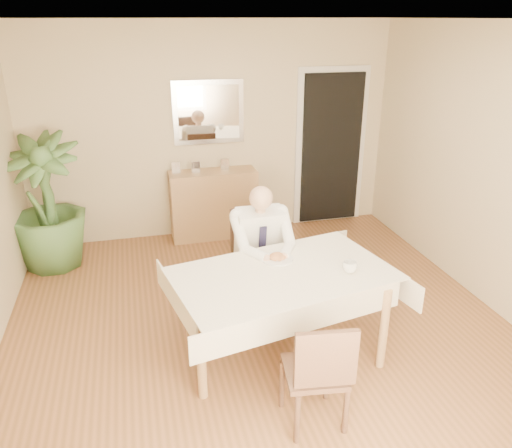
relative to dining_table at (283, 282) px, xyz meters
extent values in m
plane|color=brown|center=(-0.08, 0.21, -0.67)|extent=(5.00, 5.00, 0.00)
plane|color=silver|center=(-0.08, 0.21, 1.93)|extent=(5.00, 5.00, 0.00)
cube|color=tan|center=(-0.08, 2.71, 0.63)|extent=(4.50, 0.02, 2.60)
cube|color=silver|center=(-0.08, -2.27, 0.78)|extent=(1.34, 0.02, 1.44)
cube|color=white|center=(-0.08, -2.25, 0.78)|extent=(1.18, 0.02, 1.28)
cube|color=silver|center=(1.47, 2.69, 0.33)|extent=(0.96, 0.03, 2.10)
cube|color=black|center=(1.47, 2.66, 0.33)|extent=(0.80, 0.05, 1.95)
cube|color=silver|center=(-0.13, 2.69, 0.88)|extent=(0.86, 0.03, 0.76)
cube|color=white|center=(-0.13, 2.67, 0.88)|extent=(0.74, 0.02, 0.64)
cube|color=#9B784B|center=(0.00, 0.00, 0.05)|extent=(1.75, 1.20, 0.04)
cube|color=#EFE3C4|center=(0.00, 0.00, 0.08)|extent=(1.86, 1.32, 0.01)
cube|color=#EFE3C4|center=(0.00, -0.50, -0.03)|extent=(1.67, 0.35, 0.22)
cube|color=#EFE3C4|center=(0.00, 0.50, -0.03)|extent=(1.67, 0.35, 0.22)
cube|color=#EFE3C4|center=(-0.85, 0.00, -0.03)|extent=(0.21, 0.98, 0.22)
cube|color=#EFE3C4|center=(0.85, 0.00, -0.03)|extent=(0.21, 0.98, 0.22)
cylinder|color=#9B784B|center=(-0.72, -0.37, -0.32)|extent=(0.07, 0.07, 0.70)
cylinder|color=#9B784B|center=(0.72, -0.37, -0.32)|extent=(0.07, 0.07, 0.70)
cylinder|color=#9B784B|center=(-0.72, 0.37, -0.32)|extent=(0.07, 0.07, 0.70)
cylinder|color=#9B784B|center=(0.72, 0.37, -0.32)|extent=(0.07, 0.07, 0.70)
cube|color=#462C1E|center=(0.00, 0.80, -0.22)|extent=(0.45, 0.45, 0.04)
cube|color=#462C1E|center=(0.00, 1.00, 0.05)|extent=(0.44, 0.05, 0.44)
cylinder|color=#462C1E|center=(-0.19, 0.61, -0.45)|extent=(0.04, 0.04, 0.43)
cylinder|color=#462C1E|center=(0.19, 0.61, -0.45)|extent=(0.04, 0.04, 0.43)
cylinder|color=#462C1E|center=(-0.19, 0.99, -0.45)|extent=(0.04, 0.04, 0.43)
cylinder|color=#462C1E|center=(0.19, 0.99, -0.45)|extent=(0.04, 0.04, 0.43)
cube|color=#462C1E|center=(-0.01, -0.78, -0.26)|extent=(0.45, 0.45, 0.04)
cube|color=#462C1E|center=(-0.01, -0.96, -0.02)|extent=(0.40, 0.09, 0.40)
cylinder|color=#462C1E|center=(-0.18, -0.95, -0.47)|extent=(0.04, 0.04, 0.39)
cylinder|color=#462C1E|center=(0.16, -0.95, -0.47)|extent=(0.04, 0.04, 0.39)
cylinder|color=#462C1E|center=(-0.18, -0.61, -0.47)|extent=(0.04, 0.04, 0.39)
cylinder|color=#462C1E|center=(0.16, -0.61, -0.47)|extent=(0.04, 0.04, 0.39)
cube|color=white|center=(0.00, 0.76, 0.08)|extent=(0.42, 0.31, 0.55)
cube|color=black|center=(0.00, 0.64, 0.05)|extent=(0.07, 0.08, 0.36)
cylinder|color=tan|center=(0.00, 0.71, 0.37)|extent=(0.09, 0.09, 0.08)
sphere|color=tan|center=(0.00, 0.69, 0.47)|extent=(0.21, 0.21, 0.21)
cube|color=black|center=(-0.10, 0.56, -0.15)|extent=(0.13, 0.42, 0.13)
cube|color=black|center=(0.10, 0.56, -0.15)|extent=(0.13, 0.42, 0.13)
cube|color=black|center=(-0.10, 0.38, -0.44)|extent=(0.11, 0.12, 0.45)
cube|color=black|center=(0.10, 0.38, -0.44)|extent=(0.11, 0.12, 0.45)
cube|color=black|center=(-0.10, 0.32, -0.63)|extent=(0.11, 0.26, 0.07)
cube|color=black|center=(0.10, 0.32, -0.63)|extent=(0.11, 0.26, 0.07)
cylinder|color=white|center=(0.02, 0.23, 0.09)|extent=(0.26, 0.26, 0.02)
ellipsoid|color=brown|center=(0.02, 0.23, 0.11)|extent=(0.14, 0.14, 0.06)
cylinder|color=silver|center=(0.06, 0.17, 0.11)|extent=(0.01, 0.13, 0.01)
cylinder|color=silver|center=(-0.02, 0.17, 0.11)|extent=(0.01, 0.13, 0.01)
imported|color=white|center=(0.51, -0.12, 0.13)|extent=(0.15, 0.15, 0.09)
cube|color=#9B784B|center=(-0.13, 2.53, -0.24)|extent=(1.08, 0.38, 0.86)
cube|color=silver|center=(-0.57, 2.56, 0.26)|extent=(0.10, 0.02, 0.14)
cube|color=silver|center=(-0.33, 2.53, 0.26)|extent=(0.10, 0.02, 0.14)
cube|color=silver|center=(0.03, 2.56, 0.26)|extent=(0.10, 0.02, 0.14)
imported|color=#3A5C2B|center=(-2.03, 2.17, 0.08)|extent=(1.03, 1.03, 1.49)
camera|label=1|loc=(-1.06, -3.31, 1.95)|focal=35.00mm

